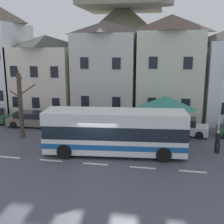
{
  "coord_description": "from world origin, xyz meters",
  "views": [
    {
      "loc": [
        4.14,
        -17.18,
        7.23
      ],
      "look_at": [
        0.13,
        3.93,
        2.27
      ],
      "focal_mm": 44.97,
      "sensor_mm": 36.0,
      "label": 1
    }
  ],
  "objects_px": {
    "transit_bus": "(115,132)",
    "bus_shelter": "(166,103)",
    "parked_car_00": "(32,119)",
    "townhouse_01": "(46,75)",
    "flagpole": "(223,90)",
    "parked_car_01": "(183,127)",
    "parked_car_04": "(84,119)",
    "public_bench": "(166,127)",
    "bare_tree_02": "(21,105)",
    "pedestrian_01": "(218,141)",
    "townhouse_02": "(106,70)",
    "hilltop_castle": "(122,43)",
    "townhouse_03": "(170,68)"
  },
  "relations": [
    {
      "from": "flagpole",
      "to": "bare_tree_02",
      "type": "bearing_deg",
      "value": -178.14
    },
    {
      "from": "flagpole",
      "to": "bus_shelter",
      "type": "bearing_deg",
      "value": 156.57
    },
    {
      "from": "hilltop_castle",
      "to": "transit_bus",
      "type": "height_order",
      "value": "hilltop_castle"
    },
    {
      "from": "bus_shelter",
      "to": "parked_car_00",
      "type": "bearing_deg",
      "value": 174.8
    },
    {
      "from": "parked_car_00",
      "to": "flagpole",
      "type": "xyz_separation_m",
      "value": [
        16.16,
        -2.82,
        3.61
      ]
    },
    {
      "from": "townhouse_03",
      "to": "bus_shelter",
      "type": "distance_m",
      "value": 7.3
    },
    {
      "from": "parked_car_01",
      "to": "bare_tree_02",
      "type": "relative_size",
      "value": 0.77
    },
    {
      "from": "townhouse_03",
      "to": "bare_tree_02",
      "type": "xyz_separation_m",
      "value": [
        -11.71,
        -9.14,
        -2.47
      ]
    },
    {
      "from": "parked_car_00",
      "to": "parked_car_04",
      "type": "bearing_deg",
      "value": 8.56
    },
    {
      "from": "hilltop_castle",
      "to": "pedestrian_01",
      "type": "xyz_separation_m",
      "value": [
        11.59,
        -31.43,
        -7.17
      ]
    },
    {
      "from": "townhouse_02",
      "to": "flagpole",
      "type": "relative_size",
      "value": 1.33
    },
    {
      "from": "hilltop_castle",
      "to": "public_bench",
      "type": "distance_m",
      "value": 29.15
    },
    {
      "from": "townhouse_03",
      "to": "bare_tree_02",
      "type": "relative_size",
      "value": 1.91
    },
    {
      "from": "flagpole",
      "to": "townhouse_01",
      "type": "bearing_deg",
      "value": 153.71
    },
    {
      "from": "townhouse_02",
      "to": "parked_car_04",
      "type": "distance_m",
      "value": 6.13
    },
    {
      "from": "bare_tree_02",
      "to": "flagpole",
      "type": "bearing_deg",
      "value": 1.86
    },
    {
      "from": "transit_bus",
      "to": "bare_tree_02",
      "type": "distance_m",
      "value": 8.43
    },
    {
      "from": "townhouse_03",
      "to": "bare_tree_02",
      "type": "height_order",
      "value": "townhouse_03"
    },
    {
      "from": "transit_bus",
      "to": "pedestrian_01",
      "type": "xyz_separation_m",
      "value": [
        7.02,
        1.51,
        -0.67
      ]
    },
    {
      "from": "hilltop_castle",
      "to": "parked_car_00",
      "type": "distance_m",
      "value": 28.76
    },
    {
      "from": "bus_shelter",
      "to": "public_bench",
      "type": "height_order",
      "value": "bus_shelter"
    },
    {
      "from": "townhouse_01",
      "to": "hilltop_castle",
      "type": "distance_m",
      "value": 22.81
    },
    {
      "from": "townhouse_01",
      "to": "hilltop_castle",
      "type": "relative_size",
      "value": 0.24
    },
    {
      "from": "townhouse_01",
      "to": "public_bench",
      "type": "bearing_deg",
      "value": -20.97
    },
    {
      "from": "flagpole",
      "to": "hilltop_castle",
      "type": "bearing_deg",
      "value": 111.41
    },
    {
      "from": "bus_shelter",
      "to": "parked_car_04",
      "type": "relative_size",
      "value": 0.9
    },
    {
      "from": "hilltop_castle",
      "to": "pedestrian_01",
      "type": "height_order",
      "value": "hilltop_castle"
    },
    {
      "from": "parked_car_04",
      "to": "public_bench",
      "type": "height_order",
      "value": "parked_car_04"
    },
    {
      "from": "pedestrian_01",
      "to": "townhouse_01",
      "type": "bearing_deg",
      "value": 150.3
    },
    {
      "from": "transit_bus",
      "to": "flagpole",
      "type": "xyz_separation_m",
      "value": [
        7.3,
        2.64,
        2.73
      ]
    },
    {
      "from": "transit_bus",
      "to": "bus_shelter",
      "type": "bearing_deg",
      "value": 46.7
    },
    {
      "from": "parked_car_04",
      "to": "flagpole",
      "type": "bearing_deg",
      "value": -20.22
    },
    {
      "from": "public_bench",
      "to": "flagpole",
      "type": "relative_size",
      "value": 0.22
    },
    {
      "from": "parked_car_01",
      "to": "parked_car_04",
      "type": "xyz_separation_m",
      "value": [
        -8.95,
        0.96,
        -0.03
      ]
    },
    {
      "from": "townhouse_01",
      "to": "parked_car_01",
      "type": "height_order",
      "value": "townhouse_01"
    },
    {
      "from": "parked_car_01",
      "to": "public_bench",
      "type": "xyz_separation_m",
      "value": [
        -1.36,
        0.55,
        -0.23
      ]
    },
    {
      "from": "bare_tree_02",
      "to": "townhouse_03",
      "type": "bearing_deg",
      "value": 37.97
    },
    {
      "from": "parked_car_01",
      "to": "bus_shelter",
      "type": "bearing_deg",
      "value": -137.86
    },
    {
      "from": "transit_bus",
      "to": "bus_shelter",
      "type": "distance_m",
      "value": 5.66
    },
    {
      "from": "flagpole",
      "to": "parked_car_01",
      "type": "bearing_deg",
      "value": 131.15
    },
    {
      "from": "townhouse_01",
      "to": "hilltop_castle",
      "type": "xyz_separation_m",
      "value": [
        5.09,
        21.91,
        3.77
      ]
    },
    {
      "from": "parked_car_00",
      "to": "bare_tree_02",
      "type": "relative_size",
      "value": 0.84
    },
    {
      "from": "townhouse_01",
      "to": "bare_tree_02",
      "type": "bearing_deg",
      "value": -79.8
    },
    {
      "from": "townhouse_01",
      "to": "townhouse_03",
      "type": "height_order",
      "value": "townhouse_03"
    },
    {
      "from": "townhouse_02",
      "to": "bare_tree_02",
      "type": "distance_m",
      "value": 10.19
    },
    {
      "from": "pedestrian_01",
      "to": "townhouse_03",
      "type": "bearing_deg",
      "value": 109.04
    },
    {
      "from": "townhouse_01",
      "to": "townhouse_03",
      "type": "xyz_separation_m",
      "value": [
        13.31,
        0.26,
        0.93
      ]
    },
    {
      "from": "parked_car_01",
      "to": "public_bench",
      "type": "bearing_deg",
      "value": 165.15
    },
    {
      "from": "townhouse_01",
      "to": "flagpole",
      "type": "height_order",
      "value": "townhouse_01"
    },
    {
      "from": "townhouse_02",
      "to": "pedestrian_01",
      "type": "bearing_deg",
      "value": -42.69
    }
  ]
}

